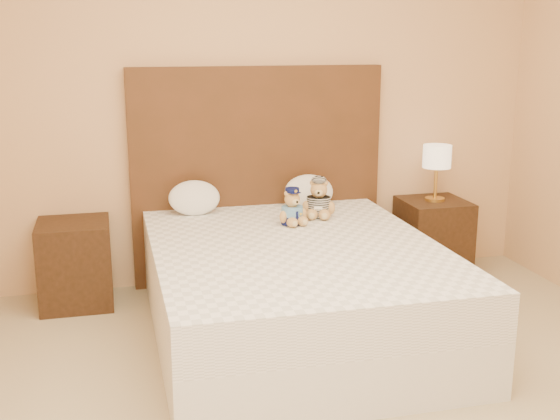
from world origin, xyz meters
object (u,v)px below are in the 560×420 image
Objects in this scene: teddy_police at (292,206)px; pillow_left at (194,196)px; pillow_right at (309,190)px; lamp at (437,159)px; bed at (295,290)px; nightstand_right at (433,237)px; teddy_prisoner at (319,198)px; nightstand_left at (75,264)px.

pillow_left is (-0.56, 0.41, 0.00)m from teddy_police.
teddy_police is 0.67× the size of pillow_right.
pillow_right is at bearing 178.15° from lamp.
teddy_police is (0.09, 0.42, 0.39)m from bed.
pillow_right is (-0.93, 0.03, 0.40)m from nightstand_right.
bed is at bearing -100.22° from teddy_prisoner.
pillow_right reaches higher than nightstand_right.
pillow_left is at bearing 178.69° from teddy_prisoner.
nightstand_right is at bearing -1.00° from pillow_left.
teddy_prisoner reaches higher than nightstand_right.
bed and nightstand_left have the same top height.
teddy_prisoner is (-0.95, -0.25, 0.40)m from nightstand_right.
bed is 3.64× the size of nightstand_left.
nightstand_right is 1.38× the size of lamp.
bed is 0.58m from teddy_police.
bed is 0.97m from pillow_right.
lamp is at bearing 2.72° from teddy_police.
teddy_police reaches higher than bed.
bed is at bearing -32.62° from nightstand_left.
pillow_right is at bearing 0.00° from pillow_left.
teddy_prisoner reaches higher than pillow_left.
nightstand_right is at bearing 0.00° from lamp.
teddy_police is at bearing -36.24° from pillow_left.
lamp is 1.73m from pillow_left.
nightstand_right is (2.50, 0.00, 0.00)m from nightstand_left.
nightstand_left is 1.62m from pillow_right.
teddy_police is at bearing -119.21° from pillow_right.
pillow_left is (-1.72, 0.03, -0.18)m from lamp.
pillow_left reaches higher than nightstand_right.
nightstand_left is 1.62m from teddy_prisoner.
nightstand_right is 1.61× the size of pillow_right.
lamp is 1.23m from teddy_police.
teddy_police is 0.92× the size of teddy_prisoner.
nightstand_left is at bearing -178.91° from pillow_right.
pillow_right is at bearing 178.15° from nightstand_right.
teddy_police is (1.34, -0.38, 0.39)m from nightstand_left.
teddy_prisoner is 0.82m from pillow_left.
nightstand_left is at bearing 148.75° from teddy_police.
bed is at bearing -111.07° from pillow_right.
nightstand_right is 2.18× the size of teddy_prisoner.
teddy_police is 0.25m from teddy_prisoner.
nightstand_right is 1.06m from teddy_prisoner.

